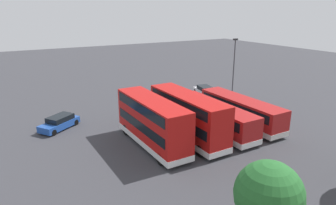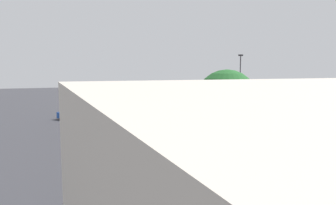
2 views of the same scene
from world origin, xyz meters
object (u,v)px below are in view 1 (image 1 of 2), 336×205
object	(u,v)px
bus_single_deck_second	(214,116)
bus_single_deck_near_end	(241,110)
car_small_green	(204,91)
car_hatchback_silver	(60,123)
bus_double_decker_fourth	(152,121)
bus_double_decker_third	(187,116)
lamp_post_tall	(234,63)

from	to	relation	value
bus_single_deck_second	bus_single_deck_near_end	bearing A→B (deg)	-178.36
bus_single_deck_second	car_small_green	bearing A→B (deg)	-121.94
car_hatchback_silver	bus_double_decker_fourth	bearing A→B (deg)	128.16
bus_single_deck_near_end	bus_single_deck_second	xyz separation A→B (m)	(3.76, 0.11, 0.00)
bus_double_decker_third	bus_double_decker_fourth	size ratio (longest dim) A/B	1.02
car_hatchback_silver	bus_single_deck_second	bearing A→B (deg)	148.74
bus_double_decker_third	lamp_post_tall	xyz separation A→B (m)	(-14.73, -10.31, 2.39)
bus_single_deck_near_end	bus_single_deck_second	size ratio (longest dim) A/B	1.00
car_hatchback_silver	car_small_green	bearing A→B (deg)	-171.80
bus_single_deck_second	bus_double_decker_third	bearing A→B (deg)	6.63
lamp_post_tall	car_small_green	bearing A→B (deg)	-24.18
bus_single_deck_near_end	lamp_post_tall	xyz separation A→B (m)	(-7.34, -9.78, 3.22)
lamp_post_tall	bus_single_deck_near_end	bearing A→B (deg)	53.11
bus_single_deck_near_end	car_hatchback_silver	distance (m)	19.76
bus_single_deck_near_end	bus_double_decker_fourth	distance (m)	11.09
bus_double_decker_third	car_small_green	size ratio (longest dim) A/B	2.41
bus_single_deck_near_end	lamp_post_tall	size ratio (longest dim) A/B	1.34
bus_single_deck_near_end	lamp_post_tall	distance (m)	12.65
car_small_green	lamp_post_tall	bearing A→B (deg)	155.82
bus_single_deck_near_end	bus_double_decker_third	world-z (taller)	bus_double_decker_third
bus_single_deck_near_end	bus_double_decker_fourth	size ratio (longest dim) A/B	1.09
bus_single_deck_near_end	bus_single_deck_second	world-z (taller)	same
bus_double_decker_third	car_small_green	xyz separation A→B (m)	(-10.87, -12.04, -1.75)
bus_single_deck_second	bus_double_decker_fourth	xyz separation A→B (m)	(7.29, 0.10, 0.82)
bus_single_deck_near_end	bus_single_deck_second	distance (m)	3.76
bus_double_decker_third	car_small_green	distance (m)	16.32
bus_double_decker_fourth	car_small_green	size ratio (longest dim) A/B	2.36
bus_double_decker_third	car_hatchback_silver	bearing A→B (deg)	-40.62
bus_single_deck_second	bus_double_decker_fourth	distance (m)	7.34
bus_single_deck_near_end	lamp_post_tall	bearing A→B (deg)	-126.89
bus_double_decker_fourth	bus_double_decker_third	bearing A→B (deg)	174.92
bus_single_deck_near_end	bus_double_decker_third	size ratio (longest dim) A/B	1.07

